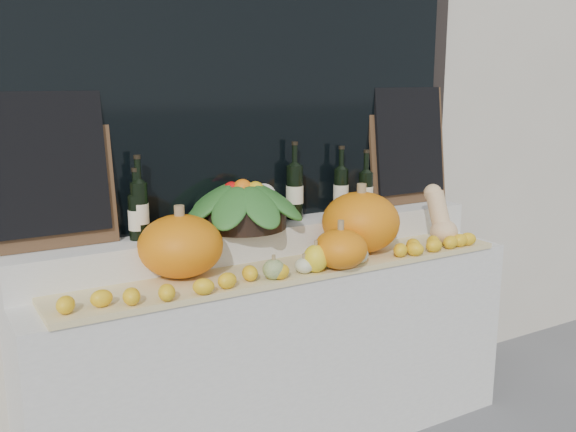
{
  "coord_description": "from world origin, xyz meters",
  "views": [
    {
      "loc": [
        -1.38,
        -0.89,
        1.71
      ],
      "look_at": [
        0.0,
        1.45,
        1.12
      ],
      "focal_mm": 40.0,
      "sensor_mm": 36.0,
      "label": 1
    }
  ],
  "objects_px": {
    "produce_bowl": "(243,204)",
    "wine_bottle_tall": "(295,191)",
    "butternut_squash": "(440,218)",
    "pumpkin_right": "(361,222)",
    "pumpkin_left": "(181,246)"
  },
  "relations": [
    {
      "from": "pumpkin_right",
      "to": "butternut_squash",
      "type": "height_order",
      "value": "butternut_squash"
    },
    {
      "from": "pumpkin_left",
      "to": "pumpkin_right",
      "type": "height_order",
      "value": "pumpkin_right"
    },
    {
      "from": "pumpkin_left",
      "to": "pumpkin_right",
      "type": "relative_size",
      "value": 0.96
    },
    {
      "from": "pumpkin_right",
      "to": "wine_bottle_tall",
      "type": "height_order",
      "value": "wine_bottle_tall"
    },
    {
      "from": "pumpkin_right",
      "to": "butternut_squash",
      "type": "relative_size",
      "value": 1.27
    },
    {
      "from": "pumpkin_left",
      "to": "produce_bowl",
      "type": "height_order",
      "value": "produce_bowl"
    },
    {
      "from": "butternut_squash",
      "to": "produce_bowl",
      "type": "bearing_deg",
      "value": 163.91
    },
    {
      "from": "pumpkin_left",
      "to": "pumpkin_right",
      "type": "bearing_deg",
      "value": -4.54
    },
    {
      "from": "produce_bowl",
      "to": "wine_bottle_tall",
      "type": "height_order",
      "value": "wine_bottle_tall"
    },
    {
      "from": "butternut_squash",
      "to": "pumpkin_right",
      "type": "bearing_deg",
      "value": 171.95
    },
    {
      "from": "wine_bottle_tall",
      "to": "pumpkin_left",
      "type": "bearing_deg",
      "value": -164.34
    },
    {
      "from": "produce_bowl",
      "to": "wine_bottle_tall",
      "type": "xyz_separation_m",
      "value": [
        0.3,
        0.04,
        0.02
      ]
    },
    {
      "from": "produce_bowl",
      "to": "pumpkin_left",
      "type": "bearing_deg",
      "value": -158.33
    },
    {
      "from": "produce_bowl",
      "to": "wine_bottle_tall",
      "type": "distance_m",
      "value": 0.3
    },
    {
      "from": "pumpkin_left",
      "to": "produce_bowl",
      "type": "xyz_separation_m",
      "value": [
        0.36,
        0.14,
        0.12
      ]
    }
  ]
}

